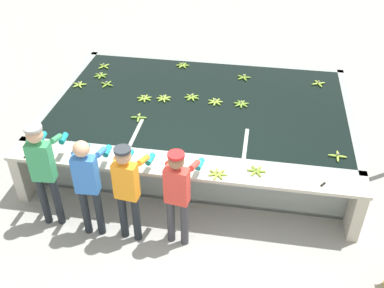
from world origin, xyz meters
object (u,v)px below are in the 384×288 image
banana_bunch_floating_11 (192,97)px  banana_bunch_floating_13 (164,98)px  worker_0 (43,166)px  banana_bunch_floating_3 (241,104)px  banana_bunch_floating_9 (101,76)px  worker_2 (127,185)px  banana_bunch_floating_5 (139,117)px  banana_bunch_floating_12 (338,156)px  banana_bunch_floating_10 (104,66)px  banana_bunch_floating_7 (318,84)px  banana_bunch_floating_8 (107,84)px  worker_3 (178,190)px  banana_bunch_floating_6 (244,77)px  banana_bunch_ledge_1 (256,171)px  banana_bunch_floating_0 (144,98)px  worker_1 (88,180)px  banana_bunch_ledge_0 (218,174)px  banana_bunch_floating_1 (79,85)px  banana_bunch_floating_2 (183,65)px  knife_1 (326,182)px  knife_0 (31,154)px  banana_bunch_floating_4 (215,102)px

banana_bunch_floating_11 → banana_bunch_floating_13: size_ratio=1.01×
worker_0 → banana_bunch_floating_3: size_ratio=6.10×
banana_bunch_floating_3 → banana_bunch_floating_9: size_ratio=0.99×
worker_2 → banana_bunch_floating_9: size_ratio=5.60×
banana_bunch_floating_5 → banana_bunch_floating_12: same height
banana_bunch_floating_10 → banana_bunch_floating_7: bearing=-0.4°
banana_bunch_floating_8 → banana_bunch_floating_12: bearing=-21.2°
worker_2 → worker_3: (0.68, 0.03, -0.01)m
worker_0 → banana_bunch_floating_8: size_ratio=6.14×
banana_bunch_floating_6 → banana_bunch_ledge_1: size_ratio=0.98×
banana_bunch_floating_0 → banana_bunch_floating_10: (-1.13, 1.12, 0.00)m
worker_2 → worker_1: bearing=179.5°
banana_bunch_floating_9 → worker_1: bearing=-73.9°
banana_bunch_floating_12 → banana_bunch_ledge_0: banana_bunch_ledge_0 is taller
banana_bunch_floating_0 → banana_bunch_floating_10: bearing=135.3°
banana_bunch_floating_8 → banana_bunch_floating_13: bearing=-16.3°
banana_bunch_floating_1 → banana_bunch_floating_6: size_ratio=1.01×
worker_3 → banana_bunch_floating_8: bearing=124.6°
banana_bunch_ledge_0 → banana_bunch_floating_2: bearing=108.6°
banana_bunch_floating_7 → banana_bunch_floating_5: bearing=-150.3°
banana_bunch_floating_10 → knife_1: (4.15, -2.92, -0.01)m
banana_bunch_floating_9 → knife_0: size_ratio=0.84×
banana_bunch_ledge_1 → banana_bunch_floating_6: bearing=97.8°
worker_0 → banana_bunch_floating_6: (2.51, 3.39, -0.15)m
banana_bunch_floating_11 → knife_1: bearing=-42.0°
banana_bunch_floating_4 → banana_bunch_ledge_0: banana_bunch_ledge_0 is taller
worker_1 → knife_0: (-1.09, 0.52, -0.08)m
banana_bunch_floating_13 → banana_bunch_ledge_0: banana_bunch_ledge_0 is taller
banana_bunch_floating_0 → banana_bunch_floating_4: (1.26, 0.09, 0.00)m
banana_bunch_floating_5 → banana_bunch_ledge_0: (1.48, -1.25, 0.00)m
worker_1 → banana_bunch_floating_3: bearing=52.8°
worker_0 → banana_bunch_floating_6: bearing=53.5°
banana_bunch_floating_2 → banana_bunch_floating_6: bearing=-14.4°
knife_1 → banana_bunch_floating_11: bearing=138.0°
worker_1 → banana_bunch_floating_5: bearing=82.4°
banana_bunch_floating_5 → worker_2: bearing=-79.6°
banana_bunch_floating_0 → banana_bunch_floating_8: 0.92m
worker_3 → banana_bunch_floating_3: 2.53m
banana_bunch_floating_6 → banana_bunch_floating_10: size_ratio=1.09×
banana_bunch_floating_7 → banana_bunch_floating_12: same height
worker_0 → banana_bunch_floating_6: worker_0 is taller
banana_bunch_floating_6 → banana_bunch_floating_10: (-2.81, 0.02, 0.00)m
banana_bunch_ledge_0 → knife_1: banana_bunch_ledge_0 is taller
worker_1 → banana_bunch_floating_13: worker_1 is taller
banana_bunch_floating_10 → banana_bunch_floating_11: (1.95, -0.94, -0.00)m
worker_2 → banana_bunch_floating_0: bearing=99.3°
worker_1 → banana_bunch_floating_12: bearing=19.5°
knife_0 → banana_bunch_ledge_1: bearing=2.4°
banana_bunch_floating_2 → banana_bunch_floating_13: bearing=-93.7°
banana_bunch_floating_4 → worker_3: bearing=-94.5°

